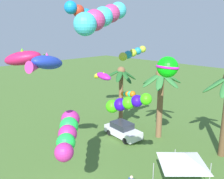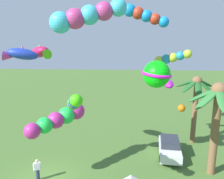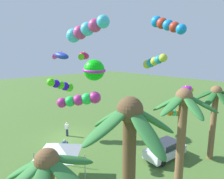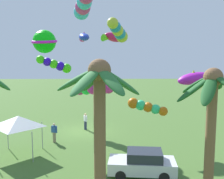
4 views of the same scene
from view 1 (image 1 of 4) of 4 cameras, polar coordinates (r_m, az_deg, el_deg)
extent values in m
cylinder|color=brown|center=(23.82, 11.21, -3.92)|extent=(0.57, 0.57, 6.32)
ellipsoid|color=#2D7033|center=(22.45, 13.42, 2.13)|extent=(2.25, 1.00, 1.35)
ellipsoid|color=#2D7033|center=(23.56, 13.82, 2.69)|extent=(1.71, 2.20, 1.33)
ellipsoid|color=#2D7033|center=(24.13, 11.77, 3.09)|extent=(1.62, 2.23, 1.31)
ellipsoid|color=#2D7033|center=(23.54, 9.42, 2.61)|extent=(2.15, 0.97, 1.55)
ellipsoid|color=#2D7033|center=(22.60, 9.45, 2.26)|extent=(1.41, 2.21, 1.46)
ellipsoid|color=#2D7033|center=(22.20, 11.22, 1.87)|extent=(1.52, 2.15, 1.52)
sphere|color=brown|center=(23.05, 11.59, 3.58)|extent=(1.07, 1.07, 1.07)
cylinder|color=brown|center=(27.04, 2.12, -1.81)|extent=(0.47, 0.47, 6.01)
ellipsoid|color=#1E5623|center=(25.87, 3.33, 3.08)|extent=(1.82, 0.77, 1.49)
ellipsoid|color=#1E5623|center=(26.68, 3.93, 3.51)|extent=(1.48, 1.85, 1.39)
ellipsoid|color=#1E5623|center=(27.32, 2.76, 4.19)|extent=(1.39, 2.05, 1.04)
ellipsoid|color=#1E5623|center=(26.97, 0.58, 3.92)|extent=(2.01, 0.83, 1.17)
ellipsoid|color=#1E5623|center=(26.19, 0.19, 3.71)|extent=(1.52, 2.00, 1.09)
ellipsoid|color=#1E5623|center=(25.59, 1.73, 3.26)|extent=(1.47, 1.94, 1.25)
sphere|color=brown|center=(26.37, 2.18, 4.47)|extent=(0.90, 0.90, 0.90)
ellipsoid|color=#2D7033|center=(21.89, 24.22, 1.76)|extent=(2.29, 1.65, 1.61)
ellipsoid|color=#2D7033|center=(21.01, 23.38, 1.16)|extent=(2.21, 1.64, 1.74)
cube|color=silver|center=(24.17, 2.60, -9.88)|extent=(4.06, 2.11, 0.70)
cube|color=#282D38|center=(24.03, 2.38, -8.40)|extent=(2.18, 1.70, 0.56)
cylinder|color=black|center=(23.98, 5.96, -10.94)|extent=(0.62, 0.24, 0.60)
cylinder|color=black|center=(23.01, 3.12, -12.02)|extent=(0.62, 0.24, 0.60)
cylinder|color=black|center=(25.60, 2.12, -9.19)|extent=(0.62, 0.24, 0.60)
cylinder|color=black|center=(24.69, -0.67, -10.10)|extent=(0.62, 0.24, 0.60)
sphere|color=beige|center=(16.02, 4.61, -19.89)|extent=(0.21, 0.21, 0.21)
cylinder|color=#9E9EA3|center=(16.91, 9.65, -19.80)|extent=(0.06, 0.06, 2.10)
cylinder|color=#9E9EA3|center=(18.80, 14.48, -16.32)|extent=(0.06, 0.06, 2.10)
cylinder|color=#9E9EA3|center=(17.86, 22.03, -18.73)|extent=(0.06, 0.06, 2.10)
pyramid|color=white|center=(16.56, 16.38, -15.23)|extent=(2.86, 2.86, 0.75)
sphere|color=#AFC32E|center=(20.45, 2.60, 7.75)|extent=(0.72, 0.72, 0.72)
sphere|color=teal|center=(20.67, 3.79, 8.19)|extent=(0.69, 0.69, 0.69)
sphere|color=#AFC32E|center=(20.91, 4.95, 8.61)|extent=(0.66, 0.66, 0.66)
sphere|color=teal|center=(21.15, 6.10, 9.02)|extent=(0.63, 0.63, 0.63)
sphere|color=#AFC32E|center=(21.41, 7.21, 9.41)|extent=(0.61, 0.61, 0.61)
sphere|color=#0AD510|center=(16.93, 12.94, 5.18)|extent=(1.45, 1.45, 1.45)
torus|color=#DE1CD0|center=(16.93, 12.94, 5.18)|extent=(1.91, 1.91, 0.34)
ellipsoid|color=#1F37B2|center=(12.47, -14.99, 6.19)|extent=(1.37, 2.13, 1.00)
cone|color=#D3348F|center=(11.93, -17.90, 4.94)|extent=(0.74, 0.81, 0.69)
cone|color=#D3348F|center=(12.43, -15.08, 7.59)|extent=(0.45, 0.45, 0.39)
sphere|color=#CE6910|center=(22.94, 4.89, -1.07)|extent=(0.59, 0.59, 0.59)
sphere|color=#2FD781|center=(23.28, 4.31, -1.06)|extent=(0.57, 0.57, 0.57)
sphere|color=#CE6910|center=(23.63, 3.75, -1.06)|extent=(0.54, 0.54, 0.54)
sphere|color=#2FD781|center=(23.97, 3.21, -1.06)|extent=(0.52, 0.52, 0.52)
sphere|color=#CE6910|center=(24.32, 2.68, -1.05)|extent=(0.50, 0.50, 0.50)
ellipsoid|color=#C31951|center=(14.93, -20.30, 6.95)|extent=(2.39, 2.33, 1.13)
cone|color=#55D313|center=(14.61, -16.69, 6.46)|extent=(1.05, 1.04, 0.79)
cone|color=#55D313|center=(14.90, -20.41, 8.30)|extent=(0.61, 0.61, 0.44)
sphere|color=#3DBFD9|center=(13.76, -6.37, 15.07)|extent=(1.30, 1.30, 1.30)
sphere|color=#C5387D|center=(14.46, -4.14, 15.98)|extent=(1.24, 1.24, 1.24)
sphere|color=#3DBFD9|center=(15.19, -2.10, 16.79)|extent=(1.19, 1.19, 1.19)
sphere|color=#C5387D|center=(15.93, -0.23, 17.50)|extent=(1.14, 1.14, 1.14)
sphere|color=#3DBFD9|center=(16.69, 1.48, 18.14)|extent=(1.09, 1.09, 1.09)
sphere|color=#3ED812|center=(14.19, 0.06, -3.98)|extent=(0.78, 0.78, 0.78)
sphere|color=#2E0DD1|center=(13.91, 1.95, -3.58)|extent=(0.75, 0.75, 0.75)
sphere|color=#3ED812|center=(13.65, 3.90, -3.15)|extent=(0.72, 0.72, 0.72)
sphere|color=#2E0DD1|center=(13.41, 5.92, -2.71)|extent=(0.68, 0.68, 0.68)
sphere|color=#3ED812|center=(13.19, 8.01, -2.25)|extent=(0.65, 0.65, 0.65)
sphere|color=#1284DF|center=(22.02, -9.72, 18.53)|extent=(1.12, 1.12, 1.12)
sphere|color=red|center=(22.36, -7.93, 17.86)|extent=(1.08, 1.08, 1.08)
sphere|color=#1284DF|center=(22.72, -6.20, 17.20)|extent=(1.03, 1.03, 1.03)
sphere|color=red|center=(23.10, -4.55, 16.55)|extent=(0.99, 0.99, 0.99)
sphere|color=#1284DF|center=(23.50, -2.96, 15.90)|extent=(0.94, 0.94, 0.94)
ellipsoid|color=#B31DB9|center=(24.59, -1.94, 3.13)|extent=(1.94, 1.00, 0.97)
cone|color=#B1BC19|center=(25.18, -3.27, 3.04)|extent=(0.70, 0.61, 0.67)
cone|color=#B1BC19|center=(24.54, -1.94, 3.81)|extent=(0.38, 0.38, 0.37)
sphere|color=#BC2988|center=(16.78, -9.78, -6.93)|extent=(1.27, 1.27, 1.27)
sphere|color=#20D849|center=(16.02, -10.09, -8.52)|extent=(1.22, 1.22, 1.22)
sphere|color=#BC2988|center=(15.28, -10.43, -10.26)|extent=(1.17, 1.17, 1.17)
sphere|color=#20D849|center=(14.55, -10.81, -12.18)|extent=(1.12, 1.12, 1.12)
sphere|color=#BC2988|center=(13.84, -11.23, -14.29)|extent=(1.07, 1.07, 1.07)
camera|label=2|loc=(12.98, 58.87, 4.03)|focal=36.33mm
camera|label=3|loc=(24.77, 43.09, 6.98)|focal=30.72mm
camera|label=4|loc=(33.47, 22.60, 7.03)|focal=41.30mm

